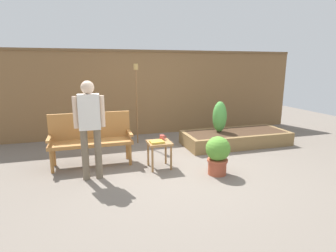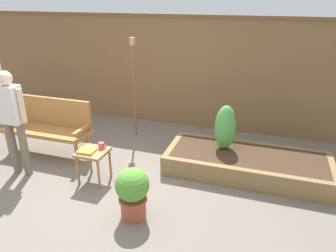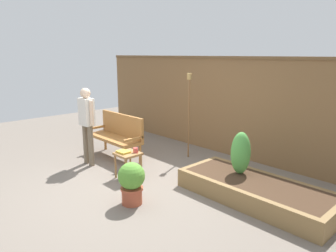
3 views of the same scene
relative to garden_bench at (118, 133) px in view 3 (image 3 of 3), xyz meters
The scene contains 11 objects.
ground_plane 1.71m from the garden_bench, 24.62° to the right, with size 14.00×14.00×0.00m, color #70665B.
fence_back 2.48m from the garden_bench, 52.64° to the left, with size 8.40×0.14×2.16m.
garden_bench is the anchor object (origin of this frame).
side_table 1.27m from the garden_bench, 26.19° to the right, with size 0.40×0.40×0.48m.
cup_on_table 1.30m from the garden_bench, 20.19° to the right, with size 0.12×0.09×0.09m.
book_on_table 1.25m from the garden_bench, 29.85° to the right, with size 0.23×0.18×0.03m, color gold.
potted_boxwood 2.28m from the garden_bench, 29.30° to the right, with size 0.41×0.41×0.65m.
raised_planter_bed 3.23m from the garden_bench, ahead, with size 2.40×1.00×0.30m.
shrub_near_bench 2.85m from the garden_bench, ahead, with size 0.32×0.32×0.70m.
tiki_torch 1.68m from the garden_bench, 46.42° to the left, with size 0.10×0.10×1.81m.
person_by_bench 0.81m from the garden_bench, 90.80° to the right, with size 0.47×0.20×1.56m.
Camera 3 is at (4.06, -3.02, 2.21)m, focal length 33.52 mm.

